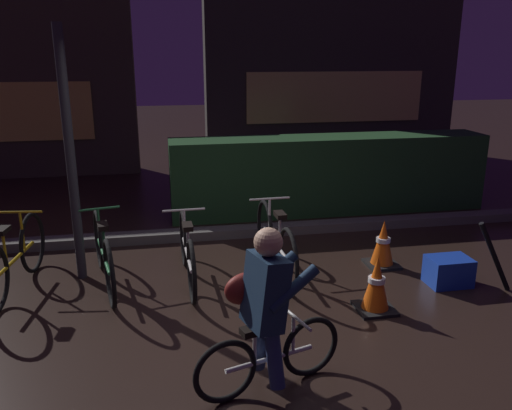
# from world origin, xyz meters

# --- Properties ---
(ground_plane) EXTENTS (40.00, 40.00, 0.00)m
(ground_plane) POSITION_xyz_m (0.00, 0.00, 0.00)
(ground_plane) COLOR black
(sidewalk_curb) EXTENTS (12.00, 0.24, 0.12)m
(sidewalk_curb) POSITION_xyz_m (0.00, 2.20, 0.06)
(sidewalk_curb) COLOR #56544F
(sidewalk_curb) RESTS_ON ground
(hedge_row) EXTENTS (4.80, 0.70, 1.15)m
(hedge_row) POSITION_xyz_m (1.80, 3.10, 0.58)
(hedge_row) COLOR #214723
(hedge_row) RESTS_ON ground
(storefront_right) EXTENTS (5.74, 0.54, 5.16)m
(storefront_right) POSITION_xyz_m (3.17, 7.20, 2.56)
(storefront_right) COLOR #383330
(storefront_right) RESTS_ON ground
(street_post) EXTENTS (0.10, 0.10, 2.65)m
(street_post) POSITION_xyz_m (-1.63, 1.20, 1.32)
(street_post) COLOR #2D2D33
(street_post) RESTS_ON ground
(parked_bike_left_mid) EXTENTS (0.46, 1.68, 0.78)m
(parked_bike_left_mid) POSITION_xyz_m (-2.23, 0.97, 0.35)
(parked_bike_left_mid) COLOR black
(parked_bike_left_mid) RESTS_ON ground
(parked_bike_center_left) EXTENTS (0.47, 1.67, 0.78)m
(parked_bike_center_left) POSITION_xyz_m (-1.35, 0.94, 0.35)
(parked_bike_center_left) COLOR black
(parked_bike_center_left) RESTS_ON ground
(parked_bike_center_right) EXTENTS (0.46, 1.61, 0.74)m
(parked_bike_center_right) POSITION_xyz_m (-0.49, 0.86, 0.34)
(parked_bike_center_right) COLOR black
(parked_bike_center_right) RESTS_ON ground
(parked_bike_right_mid) EXTENTS (0.46, 1.72, 0.79)m
(parked_bike_right_mid) POSITION_xyz_m (0.48, 0.94, 0.36)
(parked_bike_right_mid) COLOR black
(parked_bike_right_mid) RESTS_ON ground
(traffic_cone_near) EXTENTS (0.36, 0.36, 0.55)m
(traffic_cone_near) POSITION_xyz_m (1.23, -0.10, 0.26)
(traffic_cone_near) COLOR black
(traffic_cone_near) RESTS_ON ground
(traffic_cone_far) EXTENTS (0.36, 0.36, 0.54)m
(traffic_cone_far) POSITION_xyz_m (1.74, 0.91, 0.26)
(traffic_cone_far) COLOR black
(traffic_cone_far) RESTS_ON ground
(blue_crate) EXTENTS (0.44, 0.32, 0.30)m
(blue_crate) POSITION_xyz_m (2.21, 0.30, 0.15)
(blue_crate) COLOR #193DB7
(blue_crate) RESTS_ON ground
(cyclist) EXTENTS (1.15, 0.50, 1.25)m
(cyclist) POSITION_xyz_m (-0.05, -1.08, 0.63)
(cyclist) COLOR black
(cyclist) RESTS_ON ground
(closed_umbrella) EXTENTS (0.45, 0.06, 0.77)m
(closed_umbrella) POSITION_xyz_m (2.55, 0.05, 0.39)
(closed_umbrella) COLOR black
(closed_umbrella) RESTS_ON ground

